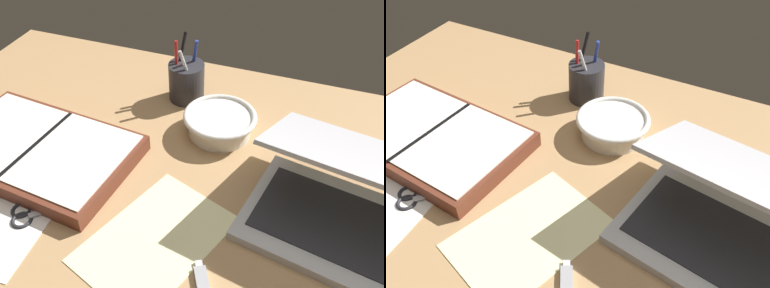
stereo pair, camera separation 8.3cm
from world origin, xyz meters
TOP-DOWN VIEW (x-y plane):
  - desk_top at (0.00, 0.00)cm, footprint 140.00×100.00cm
  - laptop at (30.26, 5.05)cm, footprint 37.68×34.63cm
  - bowl at (1.64, 21.67)cm, footprint 16.38×16.38cm
  - pen_cup at (-10.21, 32.01)cm, footprint 8.68×8.68cm
  - planner at (-31.55, 0.65)cm, footprint 41.59×28.41cm
  - scissors at (-24.16, -13.21)cm, footprint 11.66×10.50cm
  - paper_sheet_front at (-0.32, -10.26)cm, footprint 25.88×30.97cm
  - paper_sheet_beside_planner at (-26.98, -14.74)cm, footprint 16.09×25.48cm
  - usb_drive at (10.53, -15.64)cm, footprint 4.88×7.08cm

SIDE VIEW (x-z plane):
  - desk_top at x=0.00cm, z-range 0.00..2.00cm
  - paper_sheet_front at x=-0.32cm, z-range 2.00..2.16cm
  - paper_sheet_beside_planner at x=-26.98cm, z-range 2.00..2.16cm
  - scissors at x=-24.16cm, z-range 1.94..2.74cm
  - usb_drive at x=10.53cm, z-range 2.00..3.00cm
  - planner at x=-31.55cm, z-range 1.91..5.92cm
  - bowl at x=1.64cm, z-range 2.32..7.55cm
  - pen_cup at x=-10.21cm, z-range -1.30..15.17cm
  - laptop at x=30.26cm, z-range -1.44..15.45cm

